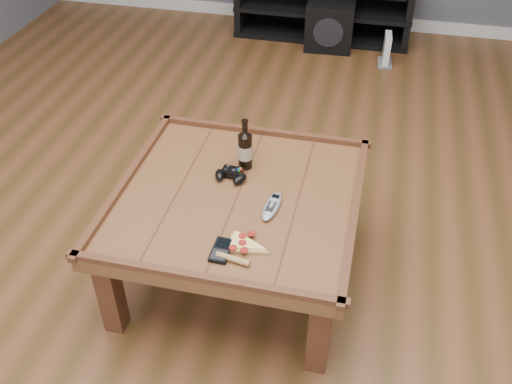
% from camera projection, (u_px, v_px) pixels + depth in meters
% --- Properties ---
extents(ground, '(6.00, 6.00, 0.00)m').
position_uv_depth(ground, '(239.00, 270.00, 2.64)').
color(ground, '#4E3316').
rests_on(ground, ground).
extents(baseboard, '(5.00, 0.02, 0.10)m').
position_uv_depth(baseboard, '(326.00, 18.00, 4.88)').
color(baseboard, silver).
rests_on(baseboard, ground).
extents(coffee_table, '(1.03, 1.03, 0.48)m').
position_uv_depth(coffee_table, '(238.00, 206.00, 2.40)').
color(coffee_table, brown).
rests_on(coffee_table, ground).
extents(media_console, '(1.40, 0.45, 0.50)m').
position_uv_depth(media_console, '(324.00, 5.00, 4.58)').
color(media_console, black).
rests_on(media_console, ground).
extents(beer_bottle, '(0.06, 0.06, 0.24)m').
position_uv_depth(beer_bottle, '(245.00, 149.00, 2.46)').
color(beer_bottle, black).
rests_on(beer_bottle, coffee_table).
extents(game_controller, '(0.16, 0.11, 0.04)m').
position_uv_depth(game_controller, '(231.00, 175.00, 2.44)').
color(game_controller, black).
rests_on(game_controller, coffee_table).
extents(pizza_slice, '(0.18, 0.25, 0.02)m').
position_uv_depth(pizza_slice, '(241.00, 247.00, 2.11)').
color(pizza_slice, tan).
rests_on(pizza_slice, coffee_table).
extents(smartphone, '(0.07, 0.13, 0.02)m').
position_uv_depth(smartphone, '(221.00, 250.00, 2.10)').
color(smartphone, black).
rests_on(smartphone, coffee_table).
extents(remote_control, '(0.07, 0.19, 0.03)m').
position_uv_depth(remote_control, '(272.00, 206.00, 2.29)').
color(remote_control, gray).
rests_on(remote_control, coffee_table).
extents(subwoofer, '(0.38, 0.38, 0.36)m').
position_uv_depth(subwoofer, '(330.00, 24.00, 4.46)').
color(subwoofer, black).
rests_on(subwoofer, ground).
extents(game_console, '(0.11, 0.19, 0.23)m').
position_uv_depth(game_console, '(386.00, 51.00, 4.25)').
color(game_console, slate).
rests_on(game_console, ground).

